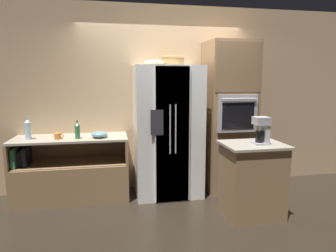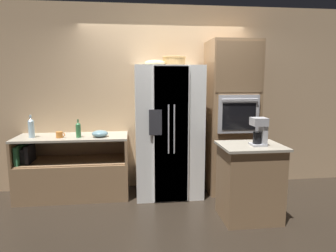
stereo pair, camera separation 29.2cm
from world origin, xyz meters
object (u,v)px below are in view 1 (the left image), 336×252
wall_oven (229,117)px  mug (58,136)px  bottle_tall (28,129)px  coffee_maker (262,129)px  bottle_short (77,131)px  refrigerator (168,131)px  fruit_bowl (154,63)px  mixing_bowl (100,134)px  wicker_basket (173,61)px

wall_oven → mug: wall_oven is taller
wall_oven → bottle_tall: wall_oven is taller
mug → coffee_maker: bearing=-20.3°
wall_oven → bottle_short: wall_oven is taller
refrigerator → fruit_bowl: bearing=166.1°
mug → wall_oven: bearing=2.6°
wall_oven → fruit_bowl: bearing=-179.8°
fruit_bowl → bottle_tall: (-1.72, -0.04, -0.89)m
mug → mixing_bowl: 0.55m
bottle_short → mug: bearing=177.6°
wall_oven → wicker_basket: size_ratio=6.67×
wicker_basket → mixing_bowl: 1.48m
bottle_short → coffee_maker: 2.41m
refrigerator → mug: 1.52m
mug → mixing_bowl: size_ratio=0.55×
refrigerator → bottle_tall: bearing=179.9°
coffee_maker → wall_oven: bearing=90.3°
bottle_tall → bottle_short: bottle_tall is taller
mixing_bowl → fruit_bowl: bearing=7.4°
fruit_bowl → bottle_tall: bearing=-178.6°
wicker_basket → fruit_bowl: (-0.28, -0.04, -0.03)m
wall_oven → coffee_maker: size_ratio=6.81×
wicker_basket → coffee_maker: 1.61m
bottle_short → mixing_bowl: size_ratio=1.13×
bottle_tall → mixing_bowl: 0.94m
mug → bottle_short: bearing=-2.4°
mixing_bowl → bottle_tall: bearing=176.4°
wall_oven → fruit_bowl: (-1.14, -0.00, 0.80)m
wall_oven → bottle_short: 2.23m
wicker_basket → refrigerator: bearing=-140.4°
bottle_tall → mug: 0.40m
mug → bottle_tall: bearing=170.4°
bottle_tall → bottle_short: size_ratio=1.26×
mug → coffee_maker: size_ratio=0.37×
wicker_basket → coffee_maker: (0.87, -1.06, -0.85)m
coffee_maker → refrigerator: bearing=134.6°
bottle_tall → mug: bearing=-9.6°
wall_oven → bottle_tall: bearing=-179.1°
mug → mixing_bowl: mixing_bowl is taller
wall_oven → bottle_tall: 2.87m
bottle_short → coffee_maker: bearing=-22.2°
coffee_maker → bottle_short: bearing=157.8°
fruit_bowl → coffee_maker: (1.15, -1.03, -0.82)m
wicker_basket → coffee_maker: wicker_basket is taller
mixing_bowl → coffee_maker: coffee_maker is taller
mug → coffee_maker: 2.65m
refrigerator → bottle_tall: refrigerator is taller
mixing_bowl → refrigerator: bearing=3.4°
wicker_basket → fruit_bowl: wicker_basket is taller
bottle_short → mug: 0.27m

